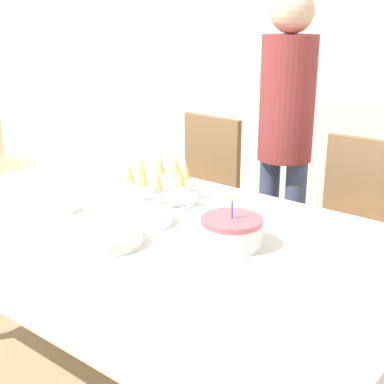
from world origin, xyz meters
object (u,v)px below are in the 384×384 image
object	(u,v)px
birthday_cake	(231,232)
plate_stack_main	(109,238)
dining_chair_far_left	(199,193)
person_standing	(286,123)
champagne_tray	(160,181)
plate_stack_dessert	(148,219)
dining_chair_far_right	(351,231)

from	to	relation	value
birthday_cake	plate_stack_main	xyz separation A→B (m)	(-0.35, -0.26, -0.03)
dining_chair_far_left	person_standing	world-z (taller)	person_standing
dining_chair_far_left	champagne_tray	world-z (taller)	dining_chair_far_left
birthday_cake	plate_stack_dessert	bearing A→B (deg)	-175.33
dining_chair_far_right	champagne_tray	size ratio (longest dim) A/B	2.89
plate_stack_main	champagne_tray	bearing A→B (deg)	110.23
dining_chair_far_right	birthday_cake	xyz separation A→B (m)	(-0.09, -0.88, 0.26)
plate_stack_main	dining_chair_far_left	bearing A→B (deg)	112.95
dining_chair_far_left	birthday_cake	xyz separation A→B (m)	(0.83, -0.88, 0.26)
birthday_cake	plate_stack_dessert	size ratio (longest dim) A/B	1.12
dining_chair_far_right	birthday_cake	world-z (taller)	dining_chair_far_right
person_standing	plate_stack_dessert	bearing A→B (deg)	-91.92
birthday_cake	plate_stack_dessert	distance (m)	0.38
plate_stack_main	plate_stack_dessert	distance (m)	0.23
birthday_cake	champagne_tray	distance (m)	0.56
dining_chair_far_left	plate_stack_main	xyz separation A→B (m)	(0.48, -1.14, 0.23)
champagne_tray	plate_stack_dessert	distance (m)	0.28
plate_stack_dessert	person_standing	xyz separation A→B (m)	(0.03, 1.01, 0.23)
dining_chair_far_right	plate_stack_dessert	bearing A→B (deg)	-117.43
dining_chair_far_left	person_standing	bearing A→B (deg)	11.12
person_standing	dining_chair_far_right	bearing A→B (deg)	-12.36
plate_stack_main	person_standing	world-z (taller)	person_standing
birthday_cake	plate_stack_main	size ratio (longest dim) A/B	0.89
champagne_tray	plate_stack_dessert	world-z (taller)	champagne_tray
champagne_tray	plate_stack_dessert	bearing A→B (deg)	-58.15
plate_stack_main	plate_stack_dessert	bearing A→B (deg)	96.67
dining_chair_far_right	champagne_tray	xyz separation A→B (m)	(-0.62, -0.68, 0.29)
dining_chair_far_left	birthday_cake	size ratio (longest dim) A/B	4.39
dining_chair_far_right	person_standing	distance (m)	0.64
dining_chair_far_left	plate_stack_dessert	size ratio (longest dim) A/B	4.93
birthday_cake	person_standing	bearing A→B (deg)	109.47
dining_chair_far_left	champagne_tray	xyz separation A→B (m)	(0.31, -0.68, 0.29)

